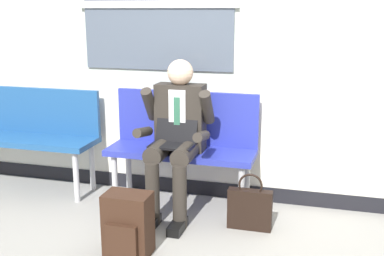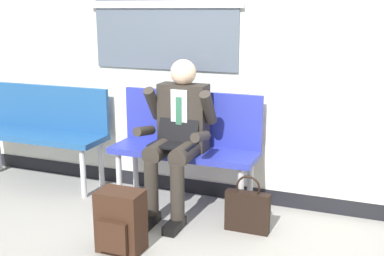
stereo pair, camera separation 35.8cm
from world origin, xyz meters
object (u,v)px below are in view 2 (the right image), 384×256
bench_empty (40,125)px  backpack (120,222)px  person_seated (178,133)px  handbag (247,211)px  bench_with_person (187,140)px

bench_empty → backpack: bearing=-34.2°
bench_empty → person_seated: person_seated is taller
bench_empty → handbag: 2.22m
backpack → bench_with_person: bearing=83.3°
bench_with_person → person_seated: size_ratio=0.99×
bench_empty → handbag: (2.16, -0.35, -0.39)m
person_seated → handbag: (0.63, -0.15, -0.51)m
bench_empty → person_seated: size_ratio=1.11×
bench_with_person → backpack: 1.03m
backpack → person_seated: bearing=81.5°
bench_with_person → backpack: bench_with_person is taller
bench_empty → person_seated: 1.54m
bench_with_person → handbag: size_ratio=2.78×
bench_with_person → person_seated: (0.00, -0.20, 0.11)m
bench_with_person → backpack: bearing=-96.7°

